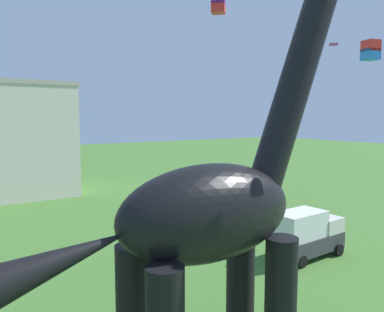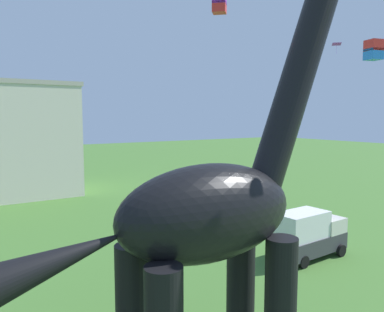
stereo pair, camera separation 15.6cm
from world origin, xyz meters
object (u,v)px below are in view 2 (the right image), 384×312
parked_box_truck (308,234)px  kite_trailing (219,3)px  kite_far_left (374,50)px  dinosaur_sculpture (207,213)px  kite_drifting (337,44)px

parked_box_truck → kite_trailing: kite_trailing is taller
parked_box_truck → kite_far_left: bearing=-1.2°
dinosaur_sculpture → kite_trailing: 10.15m
dinosaur_sculpture → parked_box_truck: dinosaur_sculpture is taller
dinosaur_sculpture → kite_trailing: dinosaur_sculpture is taller
parked_box_truck → kite_far_left: 14.19m
dinosaur_sculpture → kite_drifting: bearing=29.6°
kite_drifting → kite_trailing: bearing=-157.8°
kite_trailing → parked_box_truck: bearing=11.6°
dinosaur_sculpture → parked_box_truck: 14.51m
kite_drifting → parked_box_truck: bearing=-149.7°
parked_box_truck → kite_far_left: kite_far_left is taller
dinosaur_sculpture → kite_far_left: 21.66m
kite_trailing → dinosaur_sculpture: bearing=-130.8°
kite_far_left → kite_drifting: (3.42, 5.73, 1.62)m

